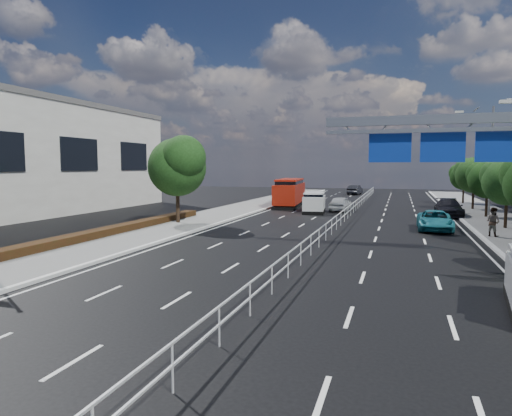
% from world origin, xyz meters
% --- Properties ---
extents(ground, '(160.00, 160.00, 0.00)m').
position_xyz_m(ground, '(0.00, 0.00, 0.00)').
color(ground, black).
rests_on(ground, ground).
extents(kerb_near, '(0.25, 140.00, 0.15)m').
position_xyz_m(kerb_near, '(-9.00, 0.00, 0.07)').
color(kerb_near, silver).
rests_on(kerb_near, ground).
extents(median_fence, '(0.05, 85.00, 1.02)m').
position_xyz_m(median_fence, '(0.00, 22.50, 0.53)').
color(median_fence, silver).
rests_on(median_fence, ground).
extents(hedge_near, '(1.00, 36.00, 0.44)m').
position_xyz_m(hedge_near, '(-13.30, 5.00, 0.36)').
color(hedge_near, black).
rests_on(hedge_near, sidewalk_near).
extents(overhead_gantry, '(10.24, 0.38, 7.45)m').
position_xyz_m(overhead_gantry, '(6.74, 10.05, 5.61)').
color(overhead_gantry, gray).
rests_on(overhead_gantry, ground).
extents(streetlight_far, '(2.78, 2.40, 9.00)m').
position_xyz_m(streetlight_far, '(10.50, 26.00, 5.21)').
color(streetlight_far, gray).
rests_on(streetlight_far, ground).
extents(near_tree_back, '(4.84, 4.51, 6.69)m').
position_xyz_m(near_tree_back, '(-11.94, 17.97, 4.61)').
color(near_tree_back, black).
rests_on(near_tree_back, ground).
extents(far_tree_e, '(3.63, 3.38, 5.13)m').
position_xyz_m(far_tree_e, '(11.25, 21.98, 3.56)').
color(far_tree_e, black).
rests_on(far_tree_e, ground).
extents(far_tree_f, '(3.52, 3.28, 5.02)m').
position_xyz_m(far_tree_f, '(11.24, 29.48, 3.49)').
color(far_tree_f, black).
rests_on(far_tree_f, ground).
extents(far_tree_g, '(3.96, 3.69, 5.45)m').
position_xyz_m(far_tree_g, '(11.25, 36.98, 3.75)').
color(far_tree_g, black).
rests_on(far_tree_g, ground).
extents(far_tree_h, '(3.41, 3.18, 4.91)m').
position_xyz_m(far_tree_h, '(11.24, 44.48, 3.42)').
color(far_tree_h, black).
rests_on(far_tree_h, ground).
extents(white_minivan, '(2.43, 4.66, 1.94)m').
position_xyz_m(white_minivan, '(-3.61, 29.69, 0.95)').
color(white_minivan, black).
rests_on(white_minivan, ground).
extents(red_bus, '(3.38, 10.30, 3.02)m').
position_xyz_m(red_bus, '(-7.50, 36.07, 1.58)').
color(red_bus, black).
rests_on(red_bus, ground).
extents(near_car_silver, '(2.15, 4.46, 1.47)m').
position_xyz_m(near_car_silver, '(-1.37, 32.02, 0.73)').
color(near_car_silver, '#A3A7AA').
rests_on(near_car_silver, ground).
extents(near_car_dark, '(2.11, 4.69, 1.49)m').
position_xyz_m(near_car_dark, '(-2.57, 59.62, 0.75)').
color(near_car_dark, black).
rests_on(near_car_dark, ground).
extents(parked_car_teal, '(2.29, 4.91, 1.36)m').
position_xyz_m(parked_car_teal, '(6.50, 20.27, 0.68)').
color(parked_car_teal, '#1B6979').
rests_on(parked_car_teal, ground).
extents(parked_car_dark, '(2.21, 5.26, 1.51)m').
position_xyz_m(parked_car_dark, '(8.30, 29.97, 0.76)').
color(parked_car_dark, black).
rests_on(parked_car_dark, ground).
extents(pedestrian_b, '(1.09, 1.08, 1.77)m').
position_xyz_m(pedestrian_b, '(9.60, 17.44, 1.03)').
color(pedestrian_b, gray).
rests_on(pedestrian_b, sidewalk_far).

